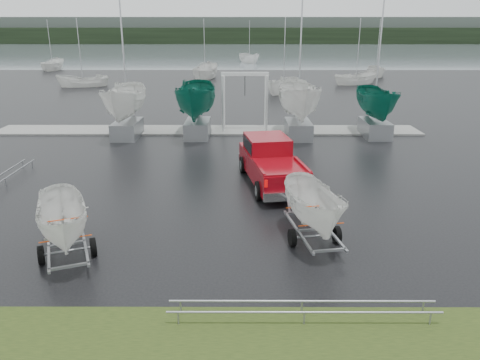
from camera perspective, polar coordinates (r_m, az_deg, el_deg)
ground_plane at (r=21.31m, az=-6.31°, el=-1.58°), size 120.00×120.00×0.00m
lake at (r=120.13m, az=-1.02°, el=14.99°), size 300.00×300.00×0.00m
grass_verge at (r=11.72m, az=-12.46°, el=-20.30°), size 40.00×40.00×0.00m
dock at (r=33.76m, az=-3.94°, el=6.08°), size 30.00×3.00×0.12m
treeline at (r=189.95m, az=-0.59°, el=17.18°), size 300.00×8.00×6.00m
far_hill at (r=197.92m, az=-0.56°, el=17.81°), size 300.00×6.00×10.00m
pickup_truck at (r=22.40m, az=3.72°, el=2.43°), size 3.15×6.55×2.09m
trailer_hitched at (r=15.84m, az=9.27°, el=0.96°), size 1.88×3.75×4.71m
trailer_parked at (r=15.64m, az=-21.20°, el=-0.48°), size 2.43×3.78×4.63m
boat_hoist at (r=33.21m, az=0.60°, el=10.52°), size 3.30×2.18×4.12m
keelboat_0 at (r=32.01m, az=-14.02°, el=11.87°), size 2.44×3.20×10.61m
keelboat_1 at (r=31.39m, az=-5.37°, el=12.61°), size 2.58×3.20×7.96m
keelboat_2 at (r=31.28m, az=7.39°, el=12.70°), size 2.64×3.20×10.81m
keelboat_3 at (r=32.69m, az=16.55°, el=11.13°), size 2.22×3.20×10.39m
mast_rack_0 at (r=24.78m, az=-27.23°, el=0.16°), size 0.56×6.50×0.06m
mast_rack_2 at (r=12.58m, az=7.72°, el=-15.05°), size 7.00×0.56×0.06m
moored_boat_0 at (r=61.22m, az=-18.55°, el=10.72°), size 2.90×2.86×11.08m
moored_boat_1 at (r=68.21m, az=-4.28°, el=12.31°), size 3.43×3.50×12.08m
moored_boat_2 at (r=53.23m, az=5.30°, el=10.55°), size 3.55×3.58×11.46m
moored_boat_3 at (r=72.72m, az=16.20°, el=12.03°), size 2.86×2.91×11.24m
moored_boat_4 at (r=85.93m, az=-21.83°, el=12.34°), size 2.94×3.01×11.70m
moored_boat_5 at (r=96.28m, az=1.14°, el=14.14°), size 3.74×3.79×11.92m
moored_boat_6 at (r=62.52m, az=13.92°, el=11.27°), size 3.39×3.36×11.31m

